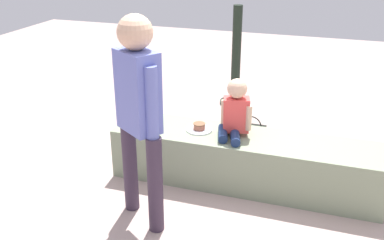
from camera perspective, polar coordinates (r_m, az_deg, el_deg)
name	(u,v)px	position (r m, az deg, el deg)	size (l,w,h in m)	color
ground_plane	(243,182)	(3.91, 6.51, -7.92)	(12.00, 12.00, 0.00)	#A89089
concrete_ledge	(244,160)	(3.80, 6.65, -5.12)	(2.22, 0.51, 0.43)	gray
child_seated	(235,111)	(3.64, 5.52, 1.10)	(0.29, 0.34, 0.48)	navy
adult_standing	(139,104)	(3.04, -6.83, 2.00)	(0.39, 0.33, 1.53)	#36293B
cake_plate	(199,128)	(3.79, 0.93, -1.03)	(0.22, 0.22, 0.07)	white
gift_bag	(286,147)	(4.27, 11.87, -3.41)	(0.19, 0.12, 0.30)	#59C6B2
railing_post	(236,68)	(5.46, 5.60, 6.63)	(0.36, 0.36, 1.21)	black
water_bottle_near_gift	(162,133)	(4.59, -3.79, -1.69)	(0.07, 0.07, 0.18)	silver
party_cup_red	(340,147)	(4.58, 18.39, -3.33)	(0.09, 0.09, 0.11)	red
handbag_black_leather	(250,134)	(4.55, 7.45, -1.80)	(0.30, 0.14, 0.30)	black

